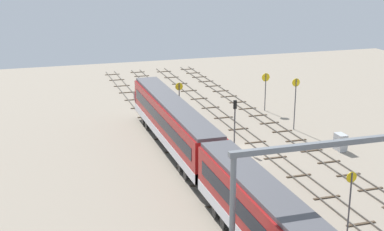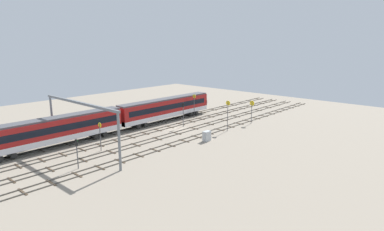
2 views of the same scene
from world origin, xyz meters
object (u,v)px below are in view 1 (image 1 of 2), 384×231
Objects in this scene: train at (211,164)px; speed_sign_near_foreground at (266,86)px; speed_sign_distant_end at (179,99)px; relay_cabinet at (340,142)px; overhead_gantry at (372,165)px; speed_sign_far_trackside at (350,194)px; speed_sign_mid_trackside at (295,97)px; signal_light_trackside_approach at (235,116)px.

train reaches higher than speed_sign_near_foreground.
speed_sign_distant_end is 3.09× the size of relay_cabinet.
overhead_gantry is at bearing -172.10° from speed_sign_distant_end.
speed_sign_near_foreground is 2.80× the size of relay_cabinet.
train is 18.32m from speed_sign_distant_end.
relay_cabinet is at bearing -30.10° from speed_sign_far_trackside.
speed_sign_mid_trackside is 1.21× the size of signal_light_trackside_approach.
speed_sign_mid_trackside reaches higher than speed_sign_distant_end.
speed_sign_mid_trackside is at bearing -46.80° from train.
signal_light_trackside_approach is (-11.58, 8.74, -0.07)m from speed_sign_near_foreground.
train reaches higher than speed_sign_far_trackside.
overhead_gantry reaches higher than speed_sign_distant_end.
speed_sign_distant_end reaches higher than signal_light_trackside_approach.
speed_sign_near_foreground is at bearing -14.02° from speed_sign_far_trackside.
train is at bearing 133.20° from speed_sign_mid_trackside.
relay_cabinet is (6.20, -16.03, -1.79)m from train.
speed_sign_far_trackside is 19.73m from signal_light_trackside_approach.
overhead_gantry is 21.08m from relay_cabinet.
signal_light_trackside_approach is 2.84× the size of relay_cabinet.
signal_light_trackside_approach reaches higher than speed_sign_near_foreground.
speed_sign_distant_end is 18.24m from relay_cabinet.
relay_cabinet is (-11.93, -13.55, -2.56)m from speed_sign_distant_end.
speed_sign_mid_trackside is 1.11× the size of speed_sign_distant_end.
train is at bearing 149.54° from signal_light_trackside_approach.
overhead_gantry reaches higher than signal_light_trackside_approach.
overhead_gantry is 4.37m from speed_sign_far_trackside.
speed_sign_mid_trackside is 1.29× the size of speed_sign_far_trackside.
speed_sign_distant_end reaches higher than train.
signal_light_trackside_approach is (10.61, -6.24, 0.54)m from train.
train is at bearing 111.14° from relay_cabinet.
speed_sign_near_foreground is at bearing -37.03° from signal_light_trackside_approach.
relay_cabinet is at bearing -114.24° from signal_light_trackside_approach.
train is 26.78m from speed_sign_near_foreground.
train reaches higher than relay_cabinet.
relay_cabinet is (18.09, -9.39, -5.39)m from overhead_gantry.
signal_light_trackside_approach is (22.50, 0.41, -3.06)m from overhead_gantry.
speed_sign_mid_trackside is at bearing -17.56° from overhead_gantry.
speed_sign_far_trackside is (2.79, -0.52, -3.33)m from overhead_gantry.
speed_sign_distant_end is (27.23, 4.68, 0.50)m from speed_sign_far_trackside.
overhead_gantry reaches higher than speed_sign_near_foreground.
train is 9.41× the size of speed_sign_distant_end.
relay_cabinet is (-4.41, -9.79, -2.33)m from signal_light_trackside_approach.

